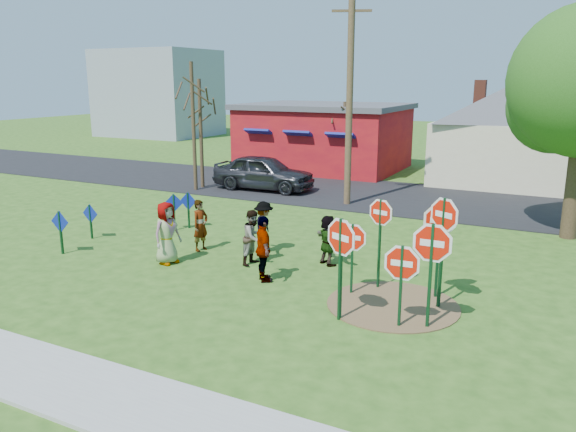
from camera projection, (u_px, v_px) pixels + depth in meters
name	position (u px, v px, depth m)	size (l,w,h in m)	color
ground	(253.00, 266.00, 16.46)	(120.00, 120.00, 0.00)	#2A5117
sidewalk	(54.00, 379.00, 10.22)	(22.00, 1.80, 0.08)	#9E9E99
road	(377.00, 195.00, 26.42)	(120.00, 7.50, 0.04)	black
dirt_patch	(393.00, 305.00, 13.62)	(3.20, 3.20, 0.03)	brown
red_building	(324.00, 136.00, 34.00)	(9.40, 7.69, 3.90)	maroon
cream_house	(521.00, 127.00, 28.95)	(9.40, 9.40, 6.50)	beige
distant_building	(159.00, 93.00, 53.79)	(10.00, 8.00, 8.00)	#8C939E
stop_sign_a	(341.00, 246.00, 12.41)	(1.07, 0.48, 2.53)	#103C1E
stop_sign_b	(380.00, 221.00, 14.33)	(0.90, 0.26, 2.51)	#103C1E
stop_sign_c	(443.00, 227.00, 13.03)	(0.96, 0.52, 2.84)	#103C1E
stop_sign_d	(440.00, 227.00, 13.68)	(1.04, 0.46, 2.57)	#103C1E
stop_sign_e	(402.00, 269.00, 12.15)	(1.08, 0.08, 2.02)	#103C1E
stop_sign_f	(432.00, 251.00, 12.00)	(1.17, 0.08, 2.53)	#103C1E
stop_sign_g	(352.00, 243.00, 14.06)	(0.95, 0.11, 1.97)	#103C1E
blue_diamond_a	(60.00, 227.00, 17.43)	(0.70, 0.07, 1.39)	#103C1E
blue_diamond_b	(90.00, 218.00, 19.14)	(0.66, 0.06, 1.21)	#103C1E
blue_diamond_c	(174.00, 208.00, 20.19)	(0.62, 0.30, 1.35)	#103C1E
blue_diamond_d	(188.00, 206.00, 20.48)	(0.68, 0.08, 1.35)	#103C1E
person_a	(167.00, 233.00, 16.52)	(0.91, 0.59, 1.87)	#3F437D
person_b	(200.00, 225.00, 17.81)	(0.60, 0.40, 1.65)	#266B63
person_c	(253.00, 237.00, 16.48)	(0.80, 0.62, 1.65)	brown
person_d	(264.00, 227.00, 17.56)	(1.07, 0.61, 1.65)	#35353A
person_e	(264.00, 249.00, 15.04)	(1.07, 0.44, 1.82)	#412A53
person_f	(328.00, 240.00, 16.45)	(1.39, 0.44, 1.50)	#194E27
suv	(264.00, 172.00, 27.48)	(2.02, 5.01, 1.71)	#2F2F34
utility_pole	(350.00, 92.00, 23.40)	(2.11, 0.97, 9.14)	#4C3823
bare_tree_west	(193.00, 108.00, 26.72)	(1.80, 1.80, 6.14)	#382819
bare_tree_east	(344.00, 130.00, 30.10)	(1.80, 1.80, 4.17)	#382819
bare_tree_mid	(200.00, 118.00, 27.50)	(1.80, 1.80, 5.35)	#382819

